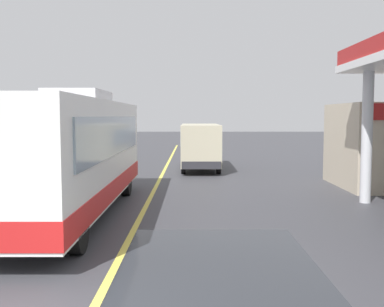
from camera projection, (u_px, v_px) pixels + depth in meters
ground at (165, 167)px, 26.05m from camera, size 120.00×120.00×0.00m
lane_divider_stripe at (159, 179)px, 21.07m from camera, size 0.16×50.00×0.01m
wet_puddle_patch at (215, 266)px, 8.90m from camera, size 3.98×5.71×0.01m
coach_bus_main at (71, 156)px, 13.45m from camera, size 2.60×11.04×3.69m
minibus_opposing_lane at (200, 142)px, 25.04m from camera, size 2.04×6.13×2.44m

